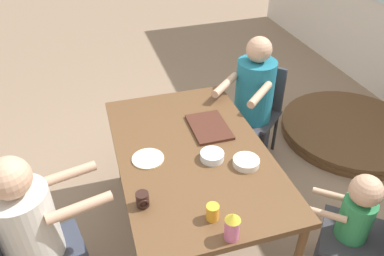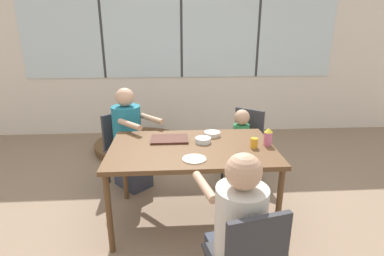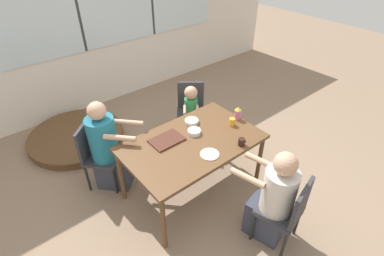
# 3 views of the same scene
# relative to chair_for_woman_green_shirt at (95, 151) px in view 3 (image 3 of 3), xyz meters

# --- Properties ---
(ground_plane) EXTENTS (16.00, 16.00, 0.00)m
(ground_plane) POSITION_rel_chair_for_woman_green_shirt_xyz_m (0.79, -0.86, -0.50)
(ground_plane) COLOR #8C725B
(wall_back_with_windows) EXTENTS (8.40, 0.08, 2.80)m
(wall_back_with_windows) POSITION_rel_chair_for_woman_green_shirt_xyz_m (0.79, 1.84, 0.92)
(wall_back_with_windows) COLOR silver
(wall_back_with_windows) RESTS_ON ground_plane
(dining_table) EXTENTS (1.51, 0.94, 0.77)m
(dining_table) POSITION_rel_chair_for_woman_green_shirt_xyz_m (0.79, -0.86, 0.20)
(dining_table) COLOR brown
(dining_table) RESTS_ON ground_plane
(chair_for_woman_green_shirt) EXTENTS (0.57, 0.57, 0.85)m
(chair_for_woman_green_shirt) POSITION_rel_chair_for_woman_green_shirt_xyz_m (0.00, 0.00, 0.00)
(chair_for_woman_green_shirt) COLOR #333338
(chair_for_woman_green_shirt) RESTS_ON ground_plane
(chair_for_man_blue_shirt) EXTENTS (0.48, 0.48, 0.85)m
(chair_for_man_blue_shirt) POSITION_rel_chair_for_woman_green_shirt_xyz_m (1.05, -1.99, 0.00)
(chair_for_man_blue_shirt) COLOR #333338
(chair_for_man_blue_shirt) RESTS_ON ground_plane
(chair_for_toddler) EXTENTS (0.56, 0.56, 0.85)m
(chair_for_toddler) POSITION_rel_chair_for_woman_green_shirt_xyz_m (1.52, 0.05, 0.00)
(chair_for_toddler) COLOR #333338
(chair_for_toddler) RESTS_ON ground_plane
(person_woman_green_shirt) EXTENTS (0.63, 0.65, 1.18)m
(person_woman_green_shirt) POSITION_rel_chair_for_woman_green_shirt_xyz_m (0.11, -0.12, 0.02)
(person_woman_green_shirt) COLOR #333847
(person_woman_green_shirt) RESTS_ON ground_plane
(person_man_blue_shirt) EXTENTS (0.44, 0.63, 1.12)m
(person_man_blue_shirt) POSITION_rel_chair_for_woman_green_shirt_xyz_m (1.01, -1.83, 0.00)
(person_man_blue_shirt) COLOR #333847
(person_man_blue_shirt) RESTS_ON ground_plane
(person_toddler) EXTENTS (0.36, 0.39, 0.89)m
(person_toddler) POSITION_rel_chair_for_woman_green_shirt_xyz_m (1.42, -0.07, -0.07)
(person_toddler) COLOR #333847
(person_toddler) RESTS_ON ground_plane
(food_tray_dark) EXTENTS (0.36, 0.25, 0.02)m
(food_tray_dark) POSITION_rel_chair_for_woman_green_shirt_xyz_m (0.58, -0.67, 0.27)
(food_tray_dark) COLOR #472319
(food_tray_dark) RESTS_ON dining_table
(coffee_mug) EXTENTS (0.08, 0.07, 0.08)m
(coffee_mug) POSITION_rel_chair_for_woman_green_shirt_xyz_m (1.16, -1.24, 0.31)
(coffee_mug) COLOR black
(coffee_mug) RESTS_ON dining_table
(sippy_cup) EXTENTS (0.08, 0.08, 0.17)m
(sippy_cup) POSITION_rel_chair_for_woman_green_shirt_xyz_m (1.49, -0.87, 0.35)
(sippy_cup) COLOR #CC668C
(sippy_cup) RESTS_ON dining_table
(juice_glass) EXTENTS (0.07, 0.07, 0.09)m
(juice_glass) POSITION_rel_chair_for_woman_green_shirt_xyz_m (1.35, -0.92, 0.31)
(juice_glass) COLOR gold
(juice_glass) RESTS_ON dining_table
(bowl_white_shallow) EXTENTS (0.15, 0.15, 0.05)m
(bowl_white_shallow) POSITION_rel_chair_for_woman_green_shirt_xyz_m (0.90, -0.76, 0.29)
(bowl_white_shallow) COLOR silver
(bowl_white_shallow) RESTS_ON dining_table
(bowl_cereal) EXTENTS (0.16, 0.16, 0.04)m
(bowl_cereal) POSITION_rel_chair_for_woman_green_shirt_xyz_m (1.01, -0.58, 0.29)
(bowl_cereal) COLOR silver
(bowl_cereal) RESTS_ON dining_table
(plate_tortillas) EXTENTS (0.20, 0.20, 0.01)m
(plate_tortillas) POSITION_rel_chair_for_woman_green_shirt_xyz_m (0.79, -1.14, 0.27)
(plate_tortillas) COLOR beige
(plate_tortillas) RESTS_ON dining_table
(folded_table_stack) EXTENTS (1.38, 1.38, 0.12)m
(folded_table_stack) POSITION_rel_chair_for_woman_green_shirt_xyz_m (0.09, 1.03, -0.44)
(folded_table_stack) COLOR brown
(folded_table_stack) RESTS_ON ground_plane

